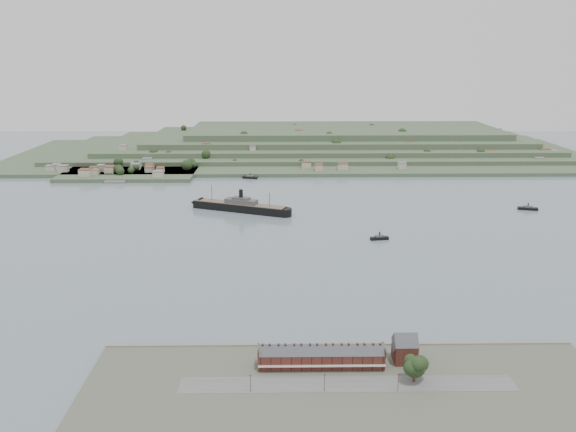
{
  "coord_description": "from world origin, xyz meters",
  "views": [
    {
      "loc": [
        -27.59,
        -386.09,
        134.61
      ],
      "look_at": [
        -21.83,
        30.0,
        13.26
      ],
      "focal_mm": 35.0,
      "sensor_mm": 36.0,
      "label": 1
    }
  ],
  "objects_px": {
    "tugboat": "(379,238)",
    "fig_tree": "(416,366)",
    "terrace_row": "(321,356)",
    "steamship": "(237,206)",
    "gabled_building": "(405,348)"
  },
  "relations": [
    {
      "from": "terrace_row",
      "to": "steamship",
      "type": "bearing_deg",
      "value": 102.17
    },
    {
      "from": "steamship",
      "to": "tugboat",
      "type": "distance_m",
      "value": 138.76
    },
    {
      "from": "tugboat",
      "to": "fig_tree",
      "type": "xyz_separation_m",
      "value": [
        -18.07,
        -191.99,
        8.05
      ]
    },
    {
      "from": "gabled_building",
      "to": "steamship",
      "type": "distance_m",
      "value": 272.82
    },
    {
      "from": "gabled_building",
      "to": "steamship",
      "type": "height_order",
      "value": "steamship"
    },
    {
      "from": "terrace_row",
      "to": "steamship",
      "type": "xyz_separation_m",
      "value": [
        -56.13,
        260.25,
        -2.48
      ]
    },
    {
      "from": "fig_tree",
      "to": "tugboat",
      "type": "bearing_deg",
      "value": 84.62
    },
    {
      "from": "terrace_row",
      "to": "steamship",
      "type": "height_order",
      "value": "steamship"
    },
    {
      "from": "terrace_row",
      "to": "tugboat",
      "type": "distance_m",
      "value": 187.91
    },
    {
      "from": "tugboat",
      "to": "fig_tree",
      "type": "bearing_deg",
      "value": -95.38
    },
    {
      "from": "steamship",
      "to": "fig_tree",
      "type": "distance_m",
      "value": 289.01
    },
    {
      "from": "terrace_row",
      "to": "fig_tree",
      "type": "distance_m",
      "value": 40.55
    },
    {
      "from": "gabled_building",
      "to": "tugboat",
      "type": "distance_m",
      "value": 176.28
    },
    {
      "from": "steamship",
      "to": "tugboat",
      "type": "xyz_separation_m",
      "value": [
        112.56,
        -81.09,
        -2.86
      ]
    },
    {
      "from": "gabled_building",
      "to": "tugboat",
      "type": "xyz_separation_m",
      "value": [
        18.93,
        175.14,
        -6.68
      ]
    }
  ]
}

